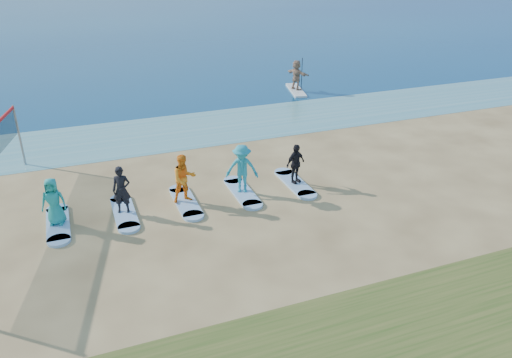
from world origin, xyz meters
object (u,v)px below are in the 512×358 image
object	(u,v)px
paddleboarder	(296,75)
student_2	(184,179)
surfboard_3	(242,192)
student_0	(54,201)
surfboard_2	(186,202)
surfboard_0	(58,224)
surfboard_4	(295,183)
student_4	(296,164)
paddleboard	(296,90)
surfboard_1	(124,213)
student_1	(122,190)
student_3	(242,169)

from	to	relation	value
paddleboarder	student_2	distance (m)	15.27
surfboard_3	student_0	bearing A→B (deg)	180.00
paddleboarder	surfboard_2	world-z (taller)	paddleboarder
surfboard_0	surfboard_4	world-z (taller)	same
paddleboarder	surfboard_0	xyz separation A→B (m)	(-13.93, -11.74, -0.96)
student_0	student_2	distance (m)	4.17
student_0	student_4	distance (m)	8.34
paddleboarder	student_4	distance (m)	13.01
paddleboard	surfboard_3	world-z (taller)	paddleboard
surfboard_0	student_0	distance (m)	0.82
surfboard_1	student_4	world-z (taller)	student_4
surfboard_0	surfboard_4	xyz separation A→B (m)	(8.34, 0.00, 0.00)
paddleboarder	surfboard_1	size ratio (longest dim) A/B	0.80
student_1	student_3	bearing A→B (deg)	15.60
student_1	student_2	distance (m)	2.09
paddleboard	surfboard_1	size ratio (longest dim) A/B	1.36
student_2	student_4	size ratio (longest dim) A/B	1.14
surfboard_1	student_4	distance (m)	6.31
student_0	student_3	distance (m)	6.26
student_1	surfboard_2	bearing A→B (deg)	15.60
paddleboard	surfboard_0	xyz separation A→B (m)	(-13.93, -11.74, -0.01)
paddleboarder	student_3	world-z (taller)	paddleboarder
student_4	surfboard_0	bearing A→B (deg)	159.38
paddleboarder	surfboard_2	size ratio (longest dim) A/B	0.80
paddleboard	student_0	distance (m)	18.24
paddleboard	surfboard_3	size ratio (longest dim) A/B	1.36
surfboard_3	student_3	xyz separation A→B (m)	(0.00, 0.00, 0.93)
student_0	surfboard_2	xyz separation A→B (m)	(4.17, 0.00, -0.82)
student_0	student_4	world-z (taller)	student_0
student_1	surfboard_4	xyz separation A→B (m)	(6.26, 0.00, -0.85)
student_0	surfboard_4	world-z (taller)	student_0
surfboard_1	surfboard_4	world-z (taller)	same
student_1	student_2	world-z (taller)	student_2
student_0	student_2	size ratio (longest dim) A/B	0.91
paddleboard	student_2	world-z (taller)	student_2
paddleboard	surfboard_3	xyz separation A→B (m)	(-7.68, -11.74, -0.01)
surfboard_0	surfboard_3	bearing A→B (deg)	0.00
surfboard_0	student_4	bearing A→B (deg)	0.00
student_0	surfboard_0	bearing A→B (deg)	0.00
student_0	surfboard_4	distance (m)	8.38
surfboard_0	paddleboard	bearing A→B (deg)	40.12
surfboard_0	student_0	world-z (taller)	student_0
surfboard_3	student_3	size ratio (longest dim) A/B	1.24
surfboard_0	student_2	world-z (taller)	student_2
surfboard_1	student_2	bearing A→B (deg)	0.00
student_0	surfboard_4	size ratio (longest dim) A/B	0.71
student_1	surfboard_4	bearing A→B (deg)	15.60
student_1	surfboard_4	world-z (taller)	student_1
student_1	student_4	size ratio (longest dim) A/B	1.07
student_3	student_4	world-z (taller)	student_3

